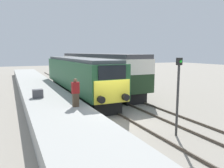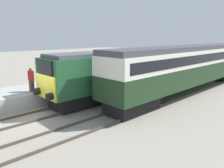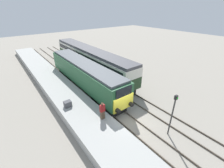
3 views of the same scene
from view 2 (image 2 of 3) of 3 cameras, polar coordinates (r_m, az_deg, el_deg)
ground_plane at (r=14.33m, az=-18.72°, el=-7.97°), size 120.00×120.00×0.00m
platform_left at (r=21.07m, az=-2.76°, el=0.55°), size 3.50×50.00×1.00m
rails_near_track at (r=16.85m, az=-3.15°, el=-4.01°), size 1.51×60.00×0.14m
rails_far_track at (r=14.55m, az=5.61°, el=-6.75°), size 1.50×60.00×0.14m
locomotive at (r=18.74m, az=4.72°, el=4.00°), size 2.70×15.96×3.70m
passenger_carriage at (r=20.44m, az=20.33°, el=5.00°), size 2.75×20.23×4.05m
person_on_platform at (r=16.23m, az=-20.36°, el=1.04°), size 0.44×0.26×1.70m
luggage_crate at (r=19.48m, az=-12.44°, el=1.69°), size 0.70×0.56×0.60m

